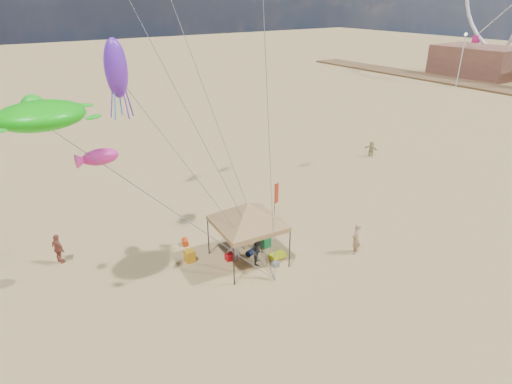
% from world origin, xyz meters
% --- Properties ---
extents(ground, '(280.00, 280.00, 0.00)m').
position_xyz_m(ground, '(0.00, 0.00, 0.00)').
color(ground, tan).
rests_on(ground, ground).
extents(canopy_tent, '(6.65, 6.65, 4.12)m').
position_xyz_m(canopy_tent, '(-0.61, 2.90, 3.43)').
color(canopy_tent, black).
rests_on(canopy_tent, ground).
extents(feather_flag, '(0.40, 0.16, 2.72)m').
position_xyz_m(feather_flag, '(3.41, 5.72, 1.83)').
color(feather_flag, black).
rests_on(feather_flag, ground).
extents(cooler_red, '(0.54, 0.38, 0.38)m').
position_xyz_m(cooler_red, '(-1.39, 3.51, 0.19)').
color(cooler_red, red).
rests_on(cooler_red, ground).
extents(cooler_blue, '(0.54, 0.38, 0.38)m').
position_xyz_m(cooler_blue, '(2.09, 6.14, 0.19)').
color(cooler_blue, '#121399').
rests_on(cooler_blue, ground).
extents(bag_navy, '(0.69, 0.54, 0.36)m').
position_xyz_m(bag_navy, '(-0.16, 3.25, 0.18)').
color(bag_navy, '#0D183C').
rests_on(bag_navy, ground).
extents(bag_orange, '(0.54, 0.69, 0.36)m').
position_xyz_m(bag_orange, '(-2.79, 6.38, 0.18)').
color(bag_orange, red).
rests_on(bag_orange, ground).
extents(chair_green, '(0.50, 0.50, 0.70)m').
position_xyz_m(chair_green, '(1.02, 3.52, 0.35)').
color(chair_green, '#1A9348').
rests_on(chair_green, ground).
extents(chair_yellow, '(0.50, 0.50, 0.70)m').
position_xyz_m(chair_yellow, '(-3.34, 4.64, 0.35)').
color(chair_yellow, gold).
rests_on(chair_yellow, ground).
extents(crate_grey, '(0.34, 0.30, 0.28)m').
position_xyz_m(crate_grey, '(0.29, 1.54, 0.14)').
color(crate_grey, gray).
rests_on(crate_grey, ground).
extents(beach_cart, '(0.90, 0.50, 0.24)m').
position_xyz_m(beach_cart, '(0.85, 2.10, 0.20)').
color(beach_cart, '#E6FF1C').
rests_on(beach_cart, ground).
extents(person_near_a, '(0.83, 0.76, 1.91)m').
position_xyz_m(person_near_a, '(4.87, 0.08, 0.96)').
color(person_near_a, tan).
rests_on(person_near_a, ground).
extents(person_near_b, '(0.97, 0.99, 1.61)m').
position_xyz_m(person_near_b, '(-0.25, 2.39, 0.81)').
color(person_near_b, '#39404E').
rests_on(person_near_b, ground).
extents(person_near_c, '(1.16, 0.82, 1.63)m').
position_xyz_m(person_near_c, '(-1.10, 3.32, 0.81)').
color(person_near_c, white).
rests_on(person_near_c, ground).
extents(person_far_a, '(0.78, 1.12, 1.77)m').
position_xyz_m(person_far_a, '(-9.31, 8.54, 0.88)').
color(person_far_a, '#954939').
rests_on(person_far_a, ground).
extents(person_far_c, '(0.95, 1.42, 1.47)m').
position_xyz_m(person_far_c, '(18.06, 10.83, 0.73)').
color(person_far_c, tan).
rests_on(person_far_c, ground).
extents(building_north, '(10.00, 14.00, 5.20)m').
position_xyz_m(building_north, '(67.00, 30.00, 2.60)').
color(building_north, '#8C5947').
rests_on(building_north, ground).
extents(lamp_north, '(0.50, 0.50, 8.25)m').
position_xyz_m(lamp_north, '(55.00, 26.00, 5.52)').
color(lamp_north, silver).
rests_on(lamp_north, ground).
extents(turtle_kite, '(3.81, 3.35, 1.09)m').
position_xyz_m(turtle_kite, '(-9.41, 3.55, 9.38)').
color(turtle_kite, '#12D00D').
rests_on(turtle_kite, ground).
extents(fish_kite, '(1.76, 1.14, 0.72)m').
position_xyz_m(fish_kite, '(-7.26, 4.60, 6.98)').
color(fish_kite, '#EB2494').
rests_on(fish_kite, ground).
extents(squid_kite, '(1.27, 1.27, 2.78)m').
position_xyz_m(squid_kite, '(-5.41, 6.77, 10.36)').
color(squid_kite, '#6F26D8').
rests_on(squid_kite, ground).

